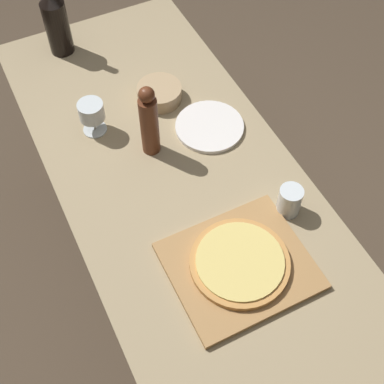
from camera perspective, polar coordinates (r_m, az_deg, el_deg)
name	(u,v)px	position (r m, az deg, el deg)	size (l,w,h in m)	color
ground_plane	(180,279)	(2.34, -1.28, -9.22)	(12.00, 12.00, 0.00)	#4C3D2D
dining_table	(176,190)	(1.77, -1.67, 0.21)	(0.73, 1.70, 0.76)	#9E8966
cutting_board	(239,266)	(1.51, 5.06, -7.83)	(0.38, 0.34, 0.02)	#A87A47
pizza	(240,262)	(1.49, 5.12, -7.47)	(0.28, 0.28, 0.02)	#C68947
wine_bottle	(56,22)	(2.07, -14.30, 17.19)	(0.09, 0.09, 0.33)	black
pepper_mill	(149,122)	(1.66, -4.60, 7.46)	(0.06, 0.06, 0.27)	#5B2D19
wine_glass	(91,112)	(1.77, -10.68, 8.35)	(0.08, 0.08, 0.12)	silver
small_bowl	(159,93)	(1.89, -3.49, 10.48)	(0.16, 0.16, 0.05)	tan
drinking_tumbler	(289,201)	(1.59, 10.36, -0.94)	(0.07, 0.07, 0.10)	silver
dinner_plate	(210,126)	(1.81, 1.88, 7.00)	(0.23, 0.23, 0.01)	white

